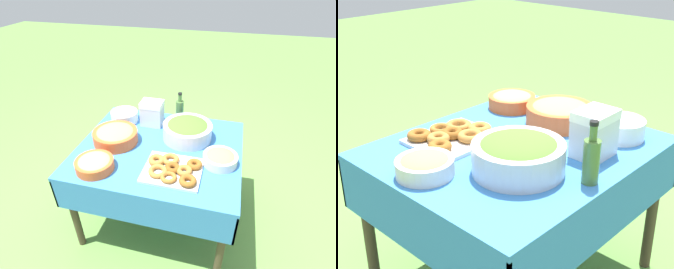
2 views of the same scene
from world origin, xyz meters
TOP-DOWN VIEW (x-y plane):
  - picnic_table at (0.00, 0.00)m, footprint 1.11×0.94m
  - salad_bowl at (0.16, 0.16)m, footprint 0.35×0.35m
  - pasta_bowl at (-0.32, -0.32)m, footprint 0.23×0.23m
  - donut_platter at (0.15, -0.23)m, footprint 0.38×0.31m
  - plate_stack at (-0.37, 0.27)m, footprint 0.21×0.21m
  - olive_oil_bottle at (0.05, 0.40)m, footprint 0.06×0.06m
  - bread_bowl at (-0.32, -0.02)m, footprint 0.31×0.31m
  - fruit_bowl at (0.42, -0.08)m, footprint 0.22×0.22m
  - cooler_box at (-0.14, 0.28)m, footprint 0.16×0.13m

SIDE VIEW (x-z plane):
  - picnic_table at x=0.00m, z-range 0.25..0.93m
  - donut_platter at x=0.15m, z-range 0.68..0.73m
  - fruit_bowl at x=0.42m, z-range 0.68..0.76m
  - pasta_bowl at x=-0.32m, z-range 0.68..0.76m
  - plate_stack at x=-0.37m, z-range 0.68..0.77m
  - bread_bowl at x=-0.32m, z-range 0.68..0.79m
  - salad_bowl at x=0.16m, z-range 0.69..0.82m
  - olive_oil_bottle at x=0.05m, z-range 0.66..0.89m
  - cooler_box at x=-0.14m, z-range 0.68..0.87m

